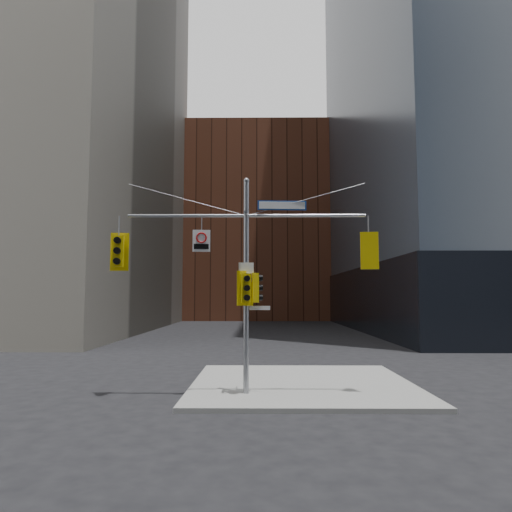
{
  "coord_description": "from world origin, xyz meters",
  "views": [
    {
      "loc": [
        0.47,
        -13.16,
        3.29
      ],
      "look_at": [
        0.33,
        2.0,
        4.64
      ],
      "focal_mm": 32.0,
      "sensor_mm": 36.0,
      "label": 1
    }
  ],
  "objects_px": {
    "traffic_light_west_arm": "(118,251)",
    "traffic_light_pole_front": "(246,288)",
    "signal_assembly": "(246,263)",
    "traffic_light_east_arm": "(369,251)",
    "regulatory_sign_arm": "(201,240)",
    "traffic_light_pole_side": "(256,288)",
    "street_sign_blade": "(282,205)"
  },
  "relations": [
    {
      "from": "traffic_light_pole_side",
      "to": "regulatory_sign_arm",
      "type": "relative_size",
      "value": 1.32
    },
    {
      "from": "signal_assembly",
      "to": "street_sign_blade",
      "type": "height_order",
      "value": "signal_assembly"
    },
    {
      "from": "traffic_light_pole_side",
      "to": "signal_assembly",
      "type": "bearing_deg",
      "value": 79.31
    },
    {
      "from": "traffic_light_pole_front",
      "to": "regulatory_sign_arm",
      "type": "xyz_separation_m",
      "value": [
        -1.5,
        0.25,
        1.61
      ]
    },
    {
      "from": "signal_assembly",
      "to": "traffic_light_pole_side",
      "type": "distance_m",
      "value": 0.9
    },
    {
      "from": "traffic_light_pole_side",
      "to": "traffic_light_pole_front",
      "type": "bearing_deg",
      "value": 117.85
    },
    {
      "from": "signal_assembly",
      "to": "traffic_light_west_arm",
      "type": "height_order",
      "value": "signal_assembly"
    },
    {
      "from": "traffic_light_pole_front",
      "to": "regulatory_sign_arm",
      "type": "bearing_deg",
      "value": 158.47
    },
    {
      "from": "street_sign_blade",
      "to": "regulatory_sign_arm",
      "type": "xyz_separation_m",
      "value": [
        -2.71,
        -0.02,
        -1.18
      ]
    },
    {
      "from": "traffic_light_pole_side",
      "to": "street_sign_blade",
      "type": "bearing_deg",
      "value": -104.58
    },
    {
      "from": "traffic_light_pole_side",
      "to": "regulatory_sign_arm",
      "type": "distance_m",
      "value": 2.42
    },
    {
      "from": "traffic_light_pole_front",
      "to": "signal_assembly",
      "type": "bearing_deg",
      "value": 77.57
    },
    {
      "from": "signal_assembly",
      "to": "traffic_light_east_arm",
      "type": "relative_size",
      "value": 6.45
    },
    {
      "from": "traffic_light_west_arm",
      "to": "traffic_light_pole_side",
      "type": "relative_size",
      "value": 1.33
    },
    {
      "from": "street_sign_blade",
      "to": "regulatory_sign_arm",
      "type": "bearing_deg",
      "value": 176.7
    },
    {
      "from": "signal_assembly",
      "to": "regulatory_sign_arm",
      "type": "height_order",
      "value": "signal_assembly"
    },
    {
      "from": "traffic_light_west_arm",
      "to": "signal_assembly",
      "type": "bearing_deg",
      "value": -4.85
    },
    {
      "from": "traffic_light_east_arm",
      "to": "street_sign_blade",
      "type": "xyz_separation_m",
      "value": [
        -2.89,
        0.0,
        1.55
      ]
    },
    {
      "from": "traffic_light_east_arm",
      "to": "street_sign_blade",
      "type": "relative_size",
      "value": 0.75
    },
    {
      "from": "traffic_light_east_arm",
      "to": "traffic_light_pole_side",
      "type": "bearing_deg",
      "value": 6.09
    },
    {
      "from": "traffic_light_west_arm",
      "to": "street_sign_blade",
      "type": "distance_m",
      "value": 5.71
    },
    {
      "from": "signal_assembly",
      "to": "traffic_light_west_arm",
      "type": "distance_m",
      "value": 4.31
    },
    {
      "from": "traffic_light_pole_side",
      "to": "traffic_light_pole_front",
      "type": "xyz_separation_m",
      "value": [
        -0.32,
        -0.28,
        -0.02
      ]
    },
    {
      "from": "traffic_light_pole_front",
      "to": "regulatory_sign_arm",
      "type": "relative_size",
      "value": 1.56
    },
    {
      "from": "signal_assembly",
      "to": "regulatory_sign_arm",
      "type": "bearing_deg",
      "value": -179.23
    },
    {
      "from": "traffic_light_pole_front",
      "to": "traffic_light_pole_side",
      "type": "bearing_deg",
      "value": 29.35
    },
    {
      "from": "traffic_light_west_arm",
      "to": "regulatory_sign_arm",
      "type": "relative_size",
      "value": 1.76
    },
    {
      "from": "traffic_light_west_arm",
      "to": "traffic_light_pole_front",
      "type": "xyz_separation_m",
      "value": [
        4.29,
        -0.28,
        -1.24
      ]
    },
    {
      "from": "traffic_light_west_arm",
      "to": "traffic_light_east_arm",
      "type": "height_order",
      "value": "traffic_light_west_arm"
    },
    {
      "from": "traffic_light_east_arm",
      "to": "traffic_light_west_arm",
      "type": "bearing_deg",
      "value": 6.24
    },
    {
      "from": "traffic_light_pole_side",
      "to": "regulatory_sign_arm",
      "type": "xyz_separation_m",
      "value": [
        -1.82,
        -0.04,
        1.6
      ]
    },
    {
      "from": "traffic_light_west_arm",
      "to": "traffic_light_east_arm",
      "type": "distance_m",
      "value": 8.39
    }
  ]
}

